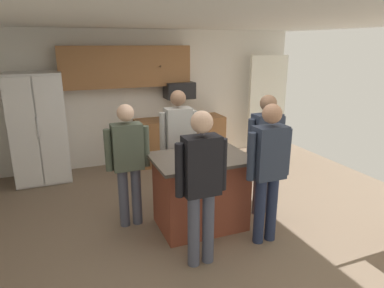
{
  "coord_description": "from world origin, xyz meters",
  "views": [
    {
      "loc": [
        -1.65,
        -3.84,
        2.34
      ],
      "look_at": [
        -0.04,
        0.2,
        1.05
      ],
      "focal_mm": 31.8,
      "sensor_mm": 36.0,
      "label": 1
    }
  ],
  "objects": [
    {
      "name": "microwave_over_range",
      "position": [
        0.6,
        2.5,
        1.45
      ],
      "size": [
        0.56,
        0.4,
        0.32
      ],
      "primitive_type": "cube",
      "color": "black"
    },
    {
      "name": "person_guest_left",
      "position": [
        -0.89,
        0.27,
        0.94
      ],
      "size": [
        0.57,
        0.22,
        1.63
      ],
      "rotation": [
        0.0,
        0.0,
        -0.41
      ],
      "color": "#4C5166",
      "rests_on": "ground"
    },
    {
      "name": "floor",
      "position": [
        0.0,
        0.0,
        0.0
      ],
      "size": [
        7.04,
        7.04,
        0.0
      ],
      "primitive_type": "plane",
      "color": "#7F6B56",
      "rests_on": "ground"
    },
    {
      "name": "person_guest_by_door",
      "position": [
        0.54,
        -0.73,
        0.99
      ],
      "size": [
        0.57,
        0.22,
        1.71
      ],
      "rotation": [
        0.0,
        0.0,
        2.32
      ],
      "color": "#232D4C",
      "rests_on": "ground"
    },
    {
      "name": "back_wall",
      "position": [
        0.0,
        2.8,
        1.3
      ],
      "size": [
        6.4,
        0.1,
        2.6
      ],
      "primitive_type": "cube",
      "color": "white",
      "rests_on": "ground"
    },
    {
      "name": "tumbler_amber",
      "position": [
        0.33,
        0.08,
        1.03
      ],
      "size": [
        0.06,
        0.06,
        0.12
      ],
      "color": "black",
      "rests_on": "kitchen_island"
    },
    {
      "name": "person_host_foreground",
      "position": [
        0.92,
        -0.1,
        0.98
      ],
      "size": [
        0.57,
        0.22,
        1.7
      ],
      "rotation": [
        0.0,
        0.0,
        -3.14
      ],
      "color": "#4C5166",
      "rests_on": "ground"
    },
    {
      "name": "person_guest_right",
      "position": [
        -0.06,
        0.7,
        0.99
      ],
      "size": [
        0.57,
        0.22,
        1.71
      ],
      "rotation": [
        0.0,
        0.0,
        -1.55
      ],
      "color": "#232D4C",
      "rests_on": "ground"
    },
    {
      "name": "glass_dark_ale",
      "position": [
        -0.21,
        -0.35,
        1.03
      ],
      "size": [
        0.07,
        0.07,
        0.13
      ],
      "color": "black",
      "rests_on": "kitchen_island"
    },
    {
      "name": "ceiling",
      "position": [
        0.0,
        0.0,
        2.6
      ],
      "size": [
        7.04,
        7.04,
        0.0
      ],
      "primitive_type": "plane",
      "color": "white"
    },
    {
      "name": "french_door_window_panel",
      "position": [
        2.6,
        2.4,
        1.1
      ],
      "size": [
        0.9,
        0.06,
        2.0
      ],
      "primitive_type": "cube",
      "color": "white",
      "rests_on": "ground"
    },
    {
      "name": "refrigerator",
      "position": [
        -2.0,
        2.38,
        0.94
      ],
      "size": [
        0.89,
        0.76,
        1.89
      ],
      "color": "white",
      "rests_on": "ground"
    },
    {
      "name": "mug_ceramic_white",
      "position": [
        0.14,
        0.18,
        1.01
      ],
      "size": [
        0.13,
        0.08,
        0.09
      ],
      "color": "white",
      "rests_on": "kitchen_island"
    },
    {
      "name": "serving_tray",
      "position": [
        0.03,
        -0.06,
        0.99
      ],
      "size": [
        0.44,
        0.3,
        0.04
      ],
      "color": "#B7B7BC",
      "rests_on": "kitchen_island"
    },
    {
      "name": "glass_pilsner",
      "position": [
        -0.04,
        -0.36,
        1.04
      ],
      "size": [
        0.07,
        0.07,
        0.15
      ],
      "color": "black",
      "rests_on": "kitchen_island"
    },
    {
      "name": "cabinet_run_upper",
      "position": [
        -0.4,
        2.6,
        1.93
      ],
      "size": [
        2.4,
        0.38,
        0.75
      ],
      "color": "#936038"
    },
    {
      "name": "person_elder_center",
      "position": [
        -0.36,
        -0.85,
        0.99
      ],
      "size": [
        0.57,
        0.23,
        1.71
      ],
      "rotation": [
        0.0,
        0.0,
        1.17
      ],
      "color": "#4C5166",
      "rests_on": "ground"
    },
    {
      "name": "cabinet_run_lower",
      "position": [
        0.6,
        2.48,
        0.45
      ],
      "size": [
        1.8,
        0.63,
        0.9
      ],
      "color": "#936038",
      "rests_on": "ground"
    },
    {
      "name": "kitchen_island",
      "position": [
        -0.04,
        -0.1,
        0.49
      ],
      "size": [
        1.22,
        0.89,
        0.97
      ],
      "color": "brown",
      "rests_on": "ground"
    }
  ]
}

